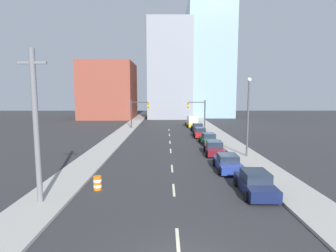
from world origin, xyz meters
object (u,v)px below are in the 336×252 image
(traffic_signal_right, at_px, (199,110))
(sedan_black, at_px, (198,128))
(box_truck_yellow, at_px, (192,121))
(utility_pole_left_near, at_px, (36,127))
(sedan_maroon, at_px, (214,148))
(street_lamp, at_px, (248,112))
(sedan_blue, at_px, (228,163))
(sedan_navy, at_px, (255,183))
(sedan_green, at_px, (208,139))
(traffic_barrel, at_px, (97,183))
(traffic_signal_left, at_px, (137,110))
(sedan_red, at_px, (200,133))

(traffic_signal_right, distance_m, sedan_black, 4.81)
(traffic_signal_right, bearing_deg, box_truck_yellow, 106.11)
(utility_pole_left_near, bearing_deg, sedan_maroon, 46.04)
(traffic_signal_right, bearing_deg, street_lamp, -85.01)
(traffic_signal_right, bearing_deg, sedan_black, -101.66)
(utility_pole_left_near, relative_size, sedan_blue, 2.05)
(sedan_maroon, height_order, sedan_black, sedan_maroon)
(sedan_navy, distance_m, sedan_green, 17.47)
(traffic_barrel, xyz_separation_m, sedan_green, (10.34, 16.72, 0.20))
(traffic_signal_right, relative_size, sedan_navy, 1.25)
(traffic_barrel, xyz_separation_m, sedan_blue, (10.06, 4.64, 0.17))
(sedan_blue, relative_size, box_truck_yellow, 0.69)
(utility_pole_left_near, bearing_deg, street_lamp, 36.48)
(traffic_barrel, distance_m, box_truck_yellow, 37.51)
(utility_pole_left_near, height_order, sedan_maroon, utility_pole_left_near)
(sedan_navy, relative_size, sedan_blue, 0.99)
(sedan_navy, relative_size, sedan_maroon, 0.98)
(traffic_signal_left, height_order, street_lamp, street_lamp)
(sedan_green, bearing_deg, sedan_red, 90.21)
(sedan_black, bearing_deg, utility_pole_left_near, -114.66)
(traffic_signal_right, xyz_separation_m, sedan_maroon, (-1.08, -21.79, -2.87))
(sedan_green, distance_m, box_truck_yellow, 19.41)
(traffic_signal_left, distance_m, sedan_black, 12.22)
(utility_pole_left_near, height_order, sedan_blue, utility_pole_left_near)
(sedan_red, bearing_deg, sedan_green, -84.43)
(utility_pole_left_near, xyz_separation_m, sedan_red, (12.76, 25.29, -4.00))
(sedan_green, bearing_deg, sedan_navy, -91.97)
(traffic_signal_right, relative_size, utility_pole_left_near, 0.61)
(sedan_green, relative_size, box_truck_yellow, 0.68)
(street_lamp, distance_m, sedan_red, 14.49)
(sedan_blue, xyz_separation_m, sedan_red, (-0.05, 18.18, 0.03))
(traffic_signal_right, height_order, sedan_green, traffic_signal_right)
(street_lamp, xyz_separation_m, sedan_navy, (-2.51, -10.03, -4.09))
(traffic_barrel, distance_m, sedan_blue, 11.08)
(traffic_signal_left, height_order, sedan_black, traffic_signal_left)
(traffic_barrel, distance_m, sedan_green, 19.66)
(traffic_signal_left, height_order, utility_pole_left_near, utility_pole_left_near)
(utility_pole_left_near, relative_size, sedan_black, 1.98)
(traffic_signal_left, height_order, sedan_navy, traffic_signal_left)
(sedan_red, relative_size, box_truck_yellow, 0.73)
(sedan_blue, distance_m, sedan_red, 18.18)
(street_lamp, bearing_deg, sedan_black, 98.21)
(traffic_barrel, height_order, sedan_blue, sedan_blue)
(utility_pole_left_near, xyz_separation_m, box_truck_yellow, (12.84, 38.59, -3.60))
(traffic_signal_left, distance_m, sedan_green, 19.66)
(street_lamp, relative_size, sedan_blue, 1.85)
(traffic_barrel, bearing_deg, sedan_black, 70.26)
(traffic_barrel, bearing_deg, street_lamp, 35.24)
(traffic_signal_right, distance_m, utility_pole_left_near, 37.70)
(sedan_navy, bearing_deg, sedan_red, 92.91)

